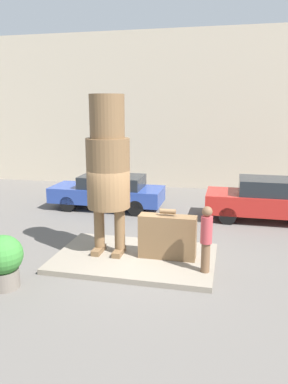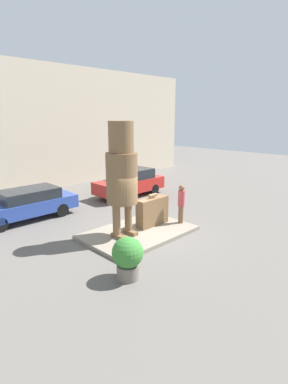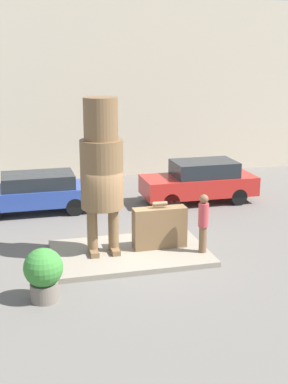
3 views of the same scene
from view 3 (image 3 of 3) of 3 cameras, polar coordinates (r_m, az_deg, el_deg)
The scene contains 9 objects.
ground_plane at distance 15.37m, azimuth -1.48°, elevation -6.78°, with size 60.00×60.00×0.00m, color #605B56.
pedestal at distance 15.34m, azimuth -1.48°, elevation -6.54°, with size 4.37×2.87×0.14m.
building_backdrop at distance 24.22m, azimuth -7.06°, elevation 10.73°, with size 28.00×0.60×7.86m.
statue_figure at distance 14.53m, azimuth -4.54°, elevation 2.96°, with size 1.17×1.17×4.34m.
giant_suitcase at distance 15.39m, azimuth 1.67°, elevation -3.79°, with size 1.54×0.44×1.37m.
tourist at distance 15.01m, azimuth 6.35°, elevation -3.08°, with size 0.29×0.29×1.69m.
parked_car_blue at distance 19.50m, azimuth -11.71°, elevation 0.01°, with size 4.60×1.73×1.41m.
parked_car_red at distance 20.49m, azimuth 5.99°, elevation 1.19°, with size 4.30×1.75×1.59m.
planter_pot at distance 12.72m, azimuth -10.67°, elevation -8.42°, with size 0.92×0.92×1.28m.
Camera 3 is at (-3.21, -13.89, 5.73)m, focal length 50.00 mm.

